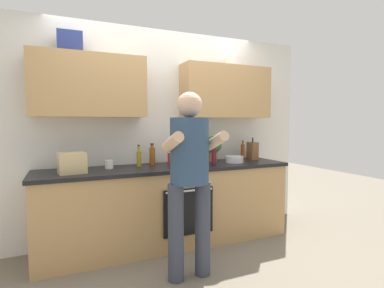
% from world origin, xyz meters
% --- Properties ---
extents(ground_plane, '(12.00, 12.00, 0.00)m').
position_xyz_m(ground_plane, '(0.00, 0.00, 0.00)').
color(ground_plane, '#756B5B').
extents(back_wall_unit, '(4.00, 0.38, 2.50)m').
position_xyz_m(back_wall_unit, '(-0.00, 0.27, 1.49)').
color(back_wall_unit, silver).
rests_on(back_wall_unit, ground).
extents(counter, '(2.84, 0.67, 0.90)m').
position_xyz_m(counter, '(0.00, -0.00, 0.45)').
color(counter, tan).
rests_on(counter, ground).
extents(person_standing, '(0.49, 0.45, 1.66)m').
position_xyz_m(person_standing, '(-0.08, -0.78, 0.98)').
color(person_standing, '#383D4C').
rests_on(person_standing, ground).
extents(bottle_wine, '(0.05, 0.05, 0.32)m').
position_xyz_m(bottle_wine, '(0.47, -0.18, 1.03)').
color(bottle_wine, '#471419').
rests_on(bottle_wine, counter).
extents(bottle_syrup, '(0.07, 0.07, 0.25)m').
position_xyz_m(bottle_syrup, '(-0.15, 0.19, 1.01)').
color(bottle_syrup, '#8C4C14').
rests_on(bottle_syrup, counter).
extents(bottle_vinegar, '(0.05, 0.05, 0.25)m').
position_xyz_m(bottle_vinegar, '(1.06, 0.14, 1.01)').
color(bottle_vinegar, brown).
rests_on(bottle_vinegar, counter).
extents(bottle_oil, '(0.05, 0.05, 0.24)m').
position_xyz_m(bottle_oil, '(-0.32, 0.12, 0.99)').
color(bottle_oil, olive).
rests_on(bottle_oil, counter).
extents(bottle_juice, '(0.06, 0.06, 0.23)m').
position_xyz_m(bottle_juice, '(0.39, 0.01, 0.99)').
color(bottle_juice, orange).
rests_on(bottle_juice, counter).
extents(cup_coffee, '(0.09, 0.09, 0.09)m').
position_xyz_m(cup_coffee, '(-0.65, 0.10, 0.95)').
color(cup_coffee, white).
rests_on(cup_coffee, counter).
extents(mixing_bowl, '(0.22, 0.22, 0.08)m').
position_xyz_m(mixing_bowl, '(0.83, -0.04, 0.94)').
color(mixing_bowl, silver).
rests_on(mixing_bowl, counter).
extents(knife_block, '(0.10, 0.14, 0.29)m').
position_xyz_m(knife_block, '(1.21, 0.13, 1.02)').
color(knife_block, brown).
rests_on(knife_block, counter).
extents(potted_herb, '(0.21, 0.21, 0.32)m').
position_xyz_m(potted_herb, '(0.63, 0.15, 1.09)').
color(potted_herb, '#9E6647').
rests_on(potted_herb, counter).
extents(grocery_bag_bread, '(0.27, 0.24, 0.20)m').
position_xyz_m(grocery_bag_bread, '(-1.02, -0.06, 1.00)').
color(grocery_bag_bread, tan).
rests_on(grocery_bag_bread, counter).
extents(grocery_bag_crisps, '(0.18, 0.17, 0.14)m').
position_xyz_m(grocery_bag_crisps, '(0.10, 0.03, 0.97)').
color(grocery_bag_crisps, red).
rests_on(grocery_bag_crisps, counter).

